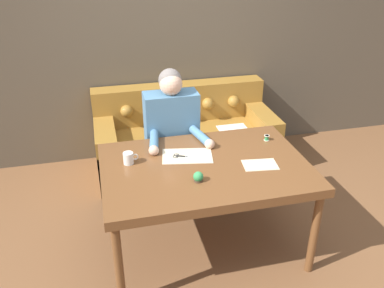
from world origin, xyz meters
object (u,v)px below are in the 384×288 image
at_px(thread_spool, 267,138).
at_px(person, 172,140).
at_px(couch, 185,140).
at_px(scissors, 182,156).
at_px(mug, 129,158).
at_px(dining_table, 205,172).
at_px(pin_cushion, 198,177).

bearing_deg(thread_spool, person, 151.79).
xyz_separation_m(couch, scissors, (-0.28, -1.16, 0.46)).
relative_size(person, mug, 11.54).
bearing_deg(scissors, dining_table, -47.72).
height_order(scissors, thread_spool, thread_spool).
relative_size(thread_spool, pin_cushion, 0.63).
xyz_separation_m(thread_spool, pin_cushion, (-0.70, -0.47, 0.01)).
xyz_separation_m(dining_table, mug, (-0.54, 0.15, 0.11)).
xyz_separation_m(couch, thread_spool, (0.46, -1.05, 0.48)).
bearing_deg(person, pin_cushion, -88.83).
xyz_separation_m(person, thread_spool, (0.72, -0.39, 0.12)).
bearing_deg(couch, dining_table, -96.06).
height_order(thread_spool, pin_cushion, pin_cushion).
bearing_deg(scissors, pin_cushion, -84.06).
distance_m(dining_table, mug, 0.57).
bearing_deg(pin_cushion, couch, 80.86).
relative_size(person, thread_spool, 28.98).
xyz_separation_m(mug, pin_cushion, (0.44, -0.35, -0.01)).
distance_m(person, pin_cushion, 0.86).
xyz_separation_m(person, scissors, (-0.02, -0.49, 0.10)).
height_order(person, scissors, person).
bearing_deg(thread_spool, pin_cushion, -146.41).
xyz_separation_m(scissors, mug, (-0.40, -0.01, 0.04)).
xyz_separation_m(dining_table, couch, (0.14, 1.31, -0.39)).
relative_size(scissors, mug, 1.82).
bearing_deg(scissors, mug, -178.94).
bearing_deg(couch, pin_cushion, -99.14).
bearing_deg(dining_table, couch, 83.94).
relative_size(dining_table, couch, 0.82).
bearing_deg(dining_table, thread_spool, 23.64).
bearing_deg(pin_cushion, dining_table, 62.90).
bearing_deg(couch, scissors, -103.69).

